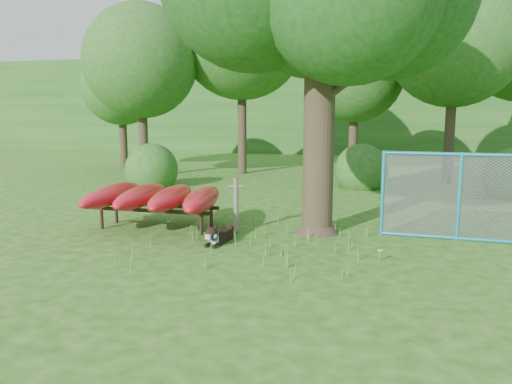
# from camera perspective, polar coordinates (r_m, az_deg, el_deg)

# --- Properties ---
(ground) EXTENTS (80.00, 80.00, 0.00)m
(ground) POSITION_cam_1_polar(r_m,az_deg,el_deg) (8.89, -3.10, -7.52)
(ground) COLOR #205310
(ground) RESTS_ON ground
(wooden_post) EXTENTS (0.32, 0.14, 1.17)m
(wooden_post) POSITION_cam_1_polar(r_m,az_deg,el_deg) (10.63, -2.31, -1.34)
(wooden_post) COLOR #645A4B
(wooden_post) RESTS_ON ground
(kayak_rack) EXTENTS (3.06, 2.76, 0.93)m
(kayak_rack) POSITION_cam_1_polar(r_m,az_deg,el_deg) (11.12, -11.37, -0.55)
(kayak_rack) COLOR black
(kayak_rack) RESTS_ON ground
(husky_dog) EXTENTS (0.35, 1.03, 0.46)m
(husky_dog) POSITION_cam_1_polar(r_m,az_deg,el_deg) (9.79, -4.37, -4.99)
(husky_dog) COLOR black
(husky_dog) RESTS_ON ground
(fence_section) EXTENTS (3.03, 0.29, 2.95)m
(fence_section) POSITION_cam_1_polar(r_m,az_deg,el_deg) (10.64, 22.20, -0.53)
(fence_section) COLOR #289DBA
(fence_section) RESTS_ON ground
(wildflower_clump) EXTENTS (0.10, 0.10, 0.22)m
(wildflower_clump) POSITION_cam_1_polar(r_m,az_deg,el_deg) (8.89, 13.96, -6.63)
(wildflower_clump) COLOR #49902F
(wildflower_clump) RESTS_ON ground
(bg_tree_a) EXTENTS (4.40, 4.40, 6.70)m
(bg_tree_a) POSITION_cam_1_polar(r_m,az_deg,el_deg) (20.34, -13.04, 14.35)
(bg_tree_a) COLOR #32271B
(bg_tree_a) RESTS_ON ground
(bg_tree_b) EXTENTS (5.20, 5.20, 8.22)m
(bg_tree_b) POSITION_cam_1_polar(r_m,az_deg,el_deg) (21.11, -1.64, 17.45)
(bg_tree_b) COLOR #32271B
(bg_tree_b) RESTS_ON ground
(bg_tree_c) EXTENTS (4.00, 4.00, 6.12)m
(bg_tree_c) POSITION_cam_1_polar(r_m,az_deg,el_deg) (21.24, 11.25, 13.16)
(bg_tree_c) COLOR #32271B
(bg_tree_c) RESTS_ON ground
(bg_tree_d) EXTENTS (4.80, 4.80, 7.50)m
(bg_tree_d) POSITION_cam_1_polar(r_m,az_deg,el_deg) (19.49, 21.82, 15.97)
(bg_tree_d) COLOR #32271B
(bg_tree_d) RESTS_ON ground
(bg_tree_f) EXTENTS (3.60, 3.60, 5.55)m
(bg_tree_f) POSITION_cam_1_polar(r_m,az_deg,el_deg) (24.09, -15.16, 11.62)
(bg_tree_f) COLOR #32271B
(bg_tree_f) RESTS_ON ground
(shrub_left) EXTENTS (1.80, 1.80, 1.80)m
(shrub_left) POSITION_cam_1_polar(r_m,az_deg,el_deg) (17.53, -11.77, 0.57)
(shrub_left) COLOR #22551B
(shrub_left) RESTS_ON ground
(shrub_mid) EXTENTS (1.80, 1.80, 1.80)m
(shrub_mid) POSITION_cam_1_polar(r_m,az_deg,el_deg) (17.35, 11.91, 0.48)
(shrub_mid) COLOR #22551B
(shrub_mid) RESTS_ON ground
(wooded_hillside) EXTENTS (80.00, 12.00, 6.00)m
(wooded_hillside) POSITION_cam_1_polar(r_m,az_deg,el_deg) (36.25, 9.83, 9.69)
(wooded_hillside) COLOR #22551B
(wooded_hillside) RESTS_ON ground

